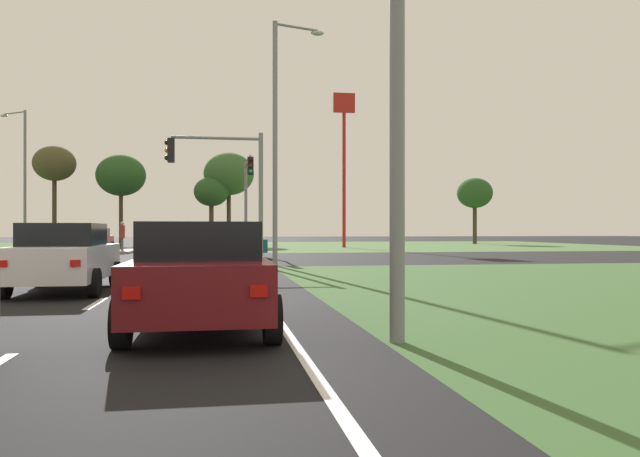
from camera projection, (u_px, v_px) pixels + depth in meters
ground_plane at (95, 260)px, 29.95m from camera, size 200.00×200.00×0.00m
grass_verge_far_right at (427, 245)px, 58.32m from camera, size 35.00×35.00×0.01m
median_island_far at (151, 245)px, 54.61m from camera, size 1.20×36.00×0.14m
lane_dash_second at (96, 304)px, 12.16m from camera, size 0.14×2.00×0.01m
lane_dash_third at (136, 279)px, 18.08m from camera, size 0.14×2.00×0.01m
edge_line_right at (263, 297)px, 13.33m from camera, size 0.14×24.00×0.01m
stop_bar_near at (163, 268)px, 23.68m from camera, size 6.40×0.50×0.01m
crosswalk_bar_fifth at (23, 266)px, 24.53m from camera, size 0.70×2.80×0.01m
crosswalk_bar_sixth at (53, 266)px, 24.72m from camera, size 0.70×2.80×0.01m
crosswalk_bar_seventh at (83, 266)px, 24.91m from camera, size 0.70×2.80×0.01m
crosswalk_bar_eighth at (113, 265)px, 25.10m from camera, size 0.70×2.80×0.01m
car_navy_second at (200, 258)px, 14.63m from camera, size 2.08×4.25×1.53m
car_red_third at (95, 240)px, 41.78m from camera, size 2.05×4.21×1.57m
car_white_fourth at (65, 257)px, 14.46m from camera, size 2.05×4.33×1.62m
car_teal_sixth at (220, 244)px, 30.87m from camera, size 4.62×1.95×1.50m
car_maroon_seventh at (201, 275)px, 8.97m from camera, size 2.08×4.16×1.58m
traffic_signal_far_right at (248, 187)px, 35.67m from camera, size 0.32×5.64×5.62m
traffic_signal_near_right at (226, 175)px, 24.48m from camera, size 3.87×0.32×5.37m
street_lamp_second at (279, 130)px, 24.98m from camera, size 2.21×0.82×9.93m
street_lamp_third at (23, 172)px, 45.51m from camera, size 2.29×1.68×10.32m
pedestrian_at_median at (122, 233)px, 39.52m from camera, size 0.34×0.34×1.85m
fastfood_pole_sign at (344, 136)px, 50.77m from camera, size 1.80×0.40×12.77m
treeline_third at (54, 164)px, 56.08m from camera, size 3.77×3.77×9.14m
treeline_fourth at (121, 176)px, 57.97m from camera, size 4.58×4.58×8.56m
treeline_fifth at (211, 192)px, 57.31m from camera, size 3.25×3.25×6.43m
treeline_sixth at (229, 174)px, 58.49m from camera, size 4.77×4.77×8.82m
treeline_seventh at (475, 194)px, 63.92m from camera, size 3.68×3.68×6.86m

